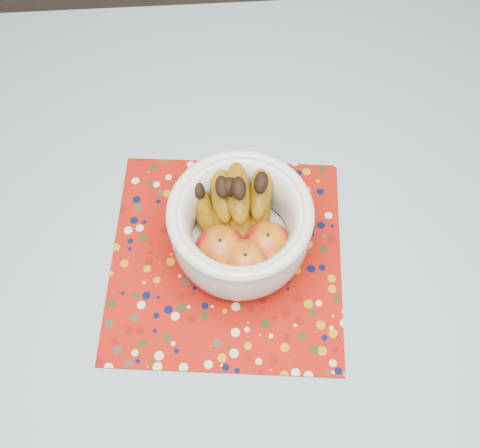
% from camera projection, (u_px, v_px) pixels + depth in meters
% --- Properties ---
extents(table, '(1.20, 1.20, 0.75)m').
position_uv_depth(table, '(239.00, 299.00, 1.02)').
color(table, brown).
rests_on(table, ground).
extents(tablecloth, '(1.32, 1.32, 0.01)m').
position_uv_depth(tablecloth, '(239.00, 283.00, 0.95)').
color(tablecloth, '#658DA8').
rests_on(tablecloth, table).
extents(placemat, '(0.43, 0.43, 0.00)m').
position_uv_depth(placemat, '(226.00, 258.00, 0.96)').
color(placemat, '#951008').
rests_on(placemat, tablecloth).
extents(fruit_bowl, '(0.24, 0.23, 0.18)m').
position_uv_depth(fruit_bowl, '(238.00, 224.00, 0.90)').
color(fruit_bowl, silver).
rests_on(fruit_bowl, placemat).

